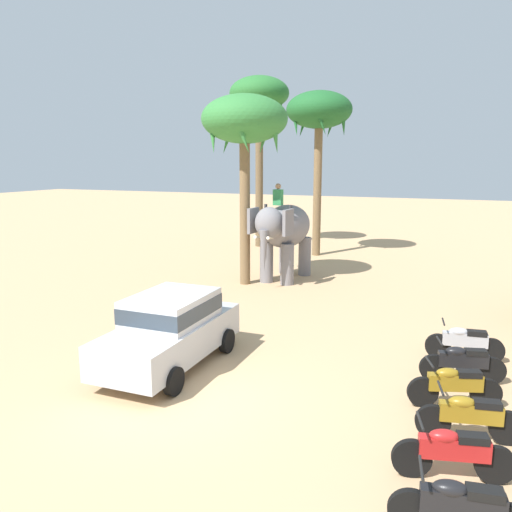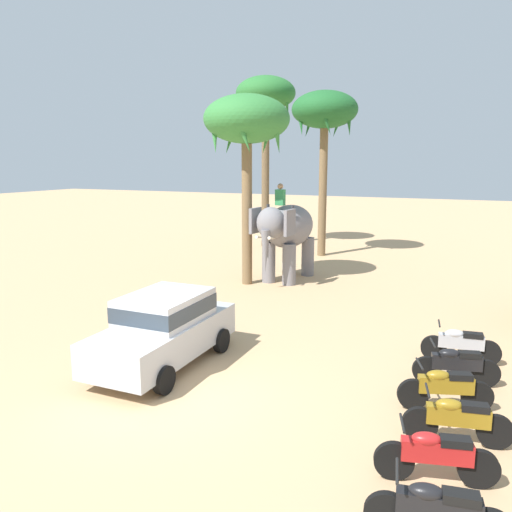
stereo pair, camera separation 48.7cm
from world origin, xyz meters
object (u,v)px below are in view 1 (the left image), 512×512
object	(u,v)px
palm_tree_near_hut	(259,99)
palm_tree_left_of_road	(319,115)
motorcycle_mid_row	(470,416)
motorcycle_second_in_row	(453,451)
motorcycle_end_of_row	(465,342)
elephant_with_mahout	(284,231)
car_sedan_foreground	(171,327)
palm_tree_behind_elephant	(245,124)
motorcycle_nearest_camera	(462,507)
motorcycle_fourth_in_row	(455,385)
motorcycle_far_in_row	(463,362)

from	to	relation	value
palm_tree_near_hut	palm_tree_left_of_road	size ratio (longest dim) A/B	1.14
motorcycle_mid_row	palm_tree_left_of_road	distance (m)	18.67
motorcycle_second_in_row	motorcycle_end_of_row	world-z (taller)	same
elephant_with_mahout	motorcycle_second_in_row	size ratio (longest dim) A/B	2.22
car_sedan_foreground	motorcycle_second_in_row	bearing A→B (deg)	-18.94
car_sedan_foreground	elephant_with_mahout	distance (m)	9.35
car_sedan_foreground	palm_tree_behind_elephant	world-z (taller)	palm_tree_behind_elephant
car_sedan_foreground	motorcycle_second_in_row	size ratio (longest dim) A/B	2.33
car_sedan_foreground	motorcycle_mid_row	bearing A→B (deg)	-7.69
motorcycle_nearest_camera	motorcycle_fourth_in_row	distance (m)	3.74
motorcycle_nearest_camera	motorcycle_mid_row	xyz separation A→B (m)	(0.10, 2.54, 0.00)
car_sedan_foreground	motorcycle_fourth_in_row	distance (m)	6.19
car_sedan_foreground	motorcycle_nearest_camera	world-z (taller)	car_sedan_foreground
motorcycle_nearest_camera	palm_tree_behind_elephant	world-z (taller)	palm_tree_behind_elephant
palm_tree_left_of_road	car_sedan_foreground	bearing A→B (deg)	-86.97
motorcycle_fourth_in_row	palm_tree_behind_elephant	bearing A→B (deg)	135.34
motorcycle_fourth_in_row	motorcycle_second_in_row	bearing A→B (deg)	-88.90
palm_tree_near_hut	palm_tree_left_of_road	distance (m)	4.14
motorcycle_nearest_camera	motorcycle_far_in_row	distance (m)	5.01
car_sedan_foreground	motorcycle_far_in_row	size ratio (longest dim) A/B	2.33
elephant_with_mahout	motorcycle_second_in_row	world-z (taller)	elephant_with_mahout
elephant_with_mahout	motorcycle_far_in_row	xyz separation A→B (m)	(6.79, -7.68, -1.53)
motorcycle_end_of_row	palm_tree_behind_elephant	xyz separation A→B (m)	(-7.98, 5.09, 5.61)
elephant_with_mahout	motorcycle_far_in_row	bearing A→B (deg)	-48.52
car_sedan_foreground	motorcycle_end_of_row	size ratio (longest dim) A/B	2.29
palm_tree_behind_elephant	palm_tree_left_of_road	distance (m)	7.12
motorcycle_nearest_camera	palm_tree_near_hut	size ratio (longest dim) A/B	0.20
elephant_with_mahout	palm_tree_near_hut	distance (m)	10.24
elephant_with_mahout	motorcycle_nearest_camera	xyz separation A→B (m)	(6.84, -12.69, -1.53)
motorcycle_nearest_camera	palm_tree_behind_elephant	xyz separation A→B (m)	(-8.00, 11.47, 5.61)
elephant_with_mahout	motorcycle_far_in_row	world-z (taller)	elephant_with_mahout
motorcycle_fourth_in_row	elephant_with_mahout	bearing A→B (deg)	126.66
motorcycle_second_in_row	motorcycle_far_in_row	size ratio (longest dim) A/B	1.00
motorcycle_nearest_camera	palm_tree_left_of_road	size ratio (longest dim) A/B	0.22
motorcycle_end_of_row	palm_tree_behind_elephant	distance (m)	11.00
motorcycle_second_in_row	palm_tree_left_of_road	size ratio (longest dim) A/B	0.22
motorcycle_end_of_row	motorcycle_fourth_in_row	bearing A→B (deg)	-93.32
car_sedan_foreground	palm_tree_behind_elephant	bearing A→B (deg)	101.64
palm_tree_left_of_road	palm_tree_near_hut	bearing A→B (deg)	158.58
car_sedan_foreground	palm_tree_near_hut	distance (m)	18.54
motorcycle_end_of_row	palm_tree_near_hut	world-z (taller)	palm_tree_near_hut
motorcycle_mid_row	elephant_with_mahout	bearing A→B (deg)	124.37
motorcycle_far_in_row	motorcycle_end_of_row	xyz separation A→B (m)	(0.03, 1.37, 0.00)
motorcycle_mid_row	palm_tree_left_of_road	size ratio (longest dim) A/B	0.22
motorcycle_far_in_row	palm_tree_left_of_road	bearing A→B (deg)	117.74
motorcycle_far_in_row	motorcycle_end_of_row	world-z (taller)	same
elephant_with_mahout	motorcycle_fourth_in_row	distance (m)	11.27
motorcycle_second_in_row	palm_tree_near_hut	size ratio (longest dim) A/B	0.19
motorcycle_fourth_in_row	palm_tree_left_of_road	xyz separation A→B (m)	(-6.96, 14.75, 6.47)
motorcycle_nearest_camera	motorcycle_second_in_row	size ratio (longest dim) A/B	1.01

